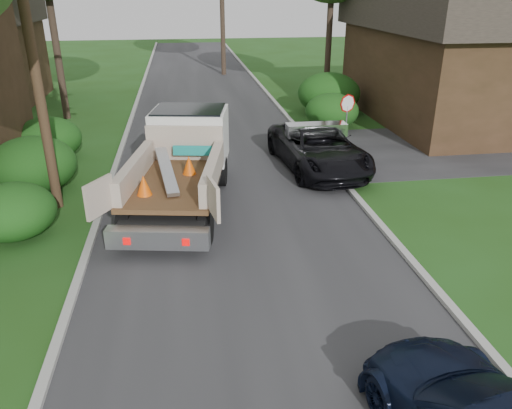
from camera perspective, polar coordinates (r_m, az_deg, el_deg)
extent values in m
plane|color=#204513|center=(12.22, -0.58, -8.09)|extent=(120.00, 120.00, 0.00)
cube|color=#28282B|center=(21.34, -4.30, 6.08)|extent=(8.00, 90.00, 0.02)
cube|color=#28282B|center=(24.36, 25.49, 6.06)|extent=(16.00, 7.00, 0.02)
cube|color=#9E9E99|center=(21.44, -15.34, 5.53)|extent=(0.20, 90.00, 0.12)
cube|color=#9E9E99|center=(21.97, 6.48, 6.67)|extent=(0.20, 90.00, 0.12)
cylinder|color=slate|center=(21.11, 10.20, 8.39)|extent=(0.06, 0.06, 2.00)
cylinder|color=#B20A0A|center=(20.85, 10.42, 11.30)|extent=(0.71, 0.32, 0.76)
cylinder|color=#382619|center=(15.90, -24.40, 16.52)|extent=(0.30, 0.30, 10.00)
cube|color=#352515|center=(28.55, 22.62, 13.51)|extent=(9.00, 12.00, 4.50)
cube|color=#332B26|center=(28.27, 23.64, 19.56)|extent=(9.72, 12.96, 1.60)
ellipsoid|color=#104613|center=(15.23, -26.09, -0.73)|extent=(2.34, 2.34, 1.53)
ellipsoid|color=#104613|center=(18.39, -24.15, 4.16)|extent=(2.86, 2.86, 1.87)
ellipsoid|color=#104613|center=(21.73, -22.68, 6.95)|extent=(2.60, 2.60, 1.70)
ellipsoid|color=#104613|center=(25.02, 8.66, 10.52)|extent=(2.60, 2.60, 1.70)
ellipsoid|color=#104613|center=(27.97, 8.33, 12.46)|extent=(3.38, 3.38, 2.21)
cylinder|color=#2D2119|center=(28.03, -22.13, 18.11)|extent=(0.36, 0.36, 9.00)
cylinder|color=#2D2119|center=(31.65, 8.40, 19.49)|extent=(0.36, 0.36, 8.50)
cylinder|color=#2D2119|center=(40.45, -3.91, 22.31)|extent=(0.36, 0.36, 11.00)
cylinder|color=black|center=(17.82, -10.93, 3.82)|extent=(0.52, 1.07, 1.02)
cylinder|color=black|center=(17.47, -3.99, 3.80)|extent=(0.52, 1.07, 1.02)
cylinder|color=black|center=(13.97, -14.59, -2.24)|extent=(0.52, 1.07, 1.02)
cylinder|color=black|center=(13.52, -5.78, -2.44)|extent=(0.52, 1.07, 1.02)
cube|color=black|center=(15.66, -8.67, 1.93)|extent=(3.42, 6.88, 0.27)
cube|color=white|center=(17.57, -7.53, 7.85)|extent=(2.82, 2.46, 1.76)
cube|color=black|center=(17.41, -7.64, 9.83)|extent=(2.63, 2.26, 0.62)
cube|color=#472D19|center=(14.78, -9.30, 2.34)|extent=(3.19, 4.47, 0.14)
cube|color=beige|center=(16.48, -8.15, 6.96)|extent=(2.48, 0.56, 1.14)
cube|color=beige|center=(14.90, -13.70, 3.78)|extent=(0.97, 3.85, 0.68)
cube|color=beige|center=(14.46, -4.98, 3.78)|extent=(0.97, 3.85, 0.68)
cube|color=silver|center=(12.81, -11.14, -3.77)|extent=(2.64, 0.86, 0.51)
cube|color=#B20505|center=(12.82, -14.55, -4.09)|extent=(0.19, 0.08, 0.18)
cube|color=#B20505|center=(12.49, -8.03, -4.29)|extent=(0.19, 0.08, 0.18)
cube|color=beige|center=(12.93, -17.47, 0.80)|extent=(0.59, 0.93, 0.91)
cube|color=beige|center=(12.29, -4.88, 0.66)|extent=(0.26, 1.02, 0.91)
cube|color=silver|center=(14.80, -10.19, 3.90)|extent=(0.73, 2.96, 0.52)
cone|color=#F2590A|center=(13.86, -12.70, 2.17)|extent=(0.48, 0.48, 0.57)
cone|color=#F2590A|center=(15.23, -7.66, 4.50)|extent=(0.48, 0.48, 0.57)
cube|color=#148C84|center=(16.21, -7.29, 6.14)|extent=(1.25, 0.33, 0.32)
imported|color=black|center=(19.17, 7.12, 6.43)|extent=(3.19, 6.04, 1.62)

